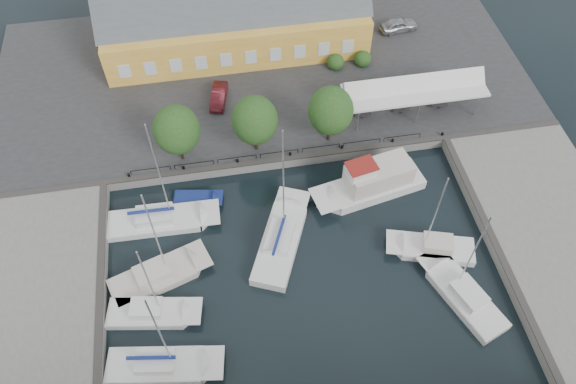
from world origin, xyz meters
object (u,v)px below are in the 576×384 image
object	(u,v)px
warehouse	(229,16)
east_boat_b	(432,249)
trawler	(372,184)
west_boat_b	(158,277)
center_sailboat	(281,240)
east_boat_c	(463,296)
west_boat_a	(161,221)
launch_nw	(197,200)
car_red	(219,96)
west_boat_d	(162,366)
car_silver	(399,25)
tent_canopy	(415,90)
west_boat_c	(153,314)

from	to	relation	value
warehouse	east_boat_b	world-z (taller)	warehouse
trawler	west_boat_b	size ratio (longest dim) A/B	0.95
center_sailboat	trawler	distance (m)	10.03
east_boat_c	west_boat_a	xyz separation A→B (m)	(-23.61, 11.45, 0.01)
east_boat_c	west_boat_a	world-z (taller)	west_boat_a
trawler	launch_nw	world-z (taller)	trawler
center_sailboat	trawler	size ratio (longest dim) A/B	1.24
car_red	west_boat_d	distance (m)	27.51
trawler	launch_nw	xyz separation A→B (m)	(-15.87, 1.54, -0.93)
car_silver	west_boat_b	world-z (taller)	west_boat_b
trawler	east_boat_c	bearing A→B (deg)	-69.35
car_silver	center_sailboat	bearing A→B (deg)	137.66
trawler	west_boat_d	xyz separation A→B (m)	(-19.56, -13.43, -0.75)
tent_canopy	launch_nw	distance (m)	23.45
west_boat_d	east_boat_b	bearing A→B (deg)	15.29
east_boat_c	west_boat_d	bearing A→B (deg)	-176.06
tent_canopy	car_silver	distance (m)	13.14
car_red	center_sailboat	bearing A→B (deg)	-65.21
west_boat_c	launch_nw	size ratio (longest dim) A/B	2.17
center_sailboat	east_boat_b	distance (m)	12.88
tent_canopy	car_silver	xyz separation A→B (m)	(2.52, 12.75, -1.95)
west_boat_b	car_red	bearing A→B (deg)	69.85
car_red	east_boat_b	xyz separation A→B (m)	(16.06, -20.31, -1.41)
west_boat_c	car_silver	bearing A→B (deg)	46.39
car_silver	warehouse	bearing A→B (deg)	79.42
west_boat_c	west_boat_d	bearing A→B (deg)	-82.05
tent_canopy	west_boat_b	bearing A→B (deg)	-150.94
car_red	launch_nw	bearing A→B (deg)	-92.30
center_sailboat	west_boat_d	distance (m)	13.97
east_boat_c	west_boat_b	distance (m)	24.76
west_boat_c	center_sailboat	bearing A→B (deg)	24.01
east_boat_b	launch_nw	world-z (taller)	east_boat_b
east_boat_b	west_boat_d	world-z (taller)	west_boat_d
east_boat_c	tent_canopy	bearing A→B (deg)	84.95
west_boat_d	warehouse	bearing A→B (deg)	75.60
west_boat_d	tent_canopy	bearing A→B (deg)	40.39
tent_canopy	west_boat_c	distance (m)	31.91
west_boat_a	west_boat_b	bearing A→B (deg)	-94.50
warehouse	center_sailboat	size ratio (longest dim) A/B	2.11
car_red	east_boat_c	size ratio (longest dim) A/B	0.37
trawler	car_red	bearing A→B (deg)	133.82
car_silver	west_boat_c	distance (m)	41.95
center_sailboat	east_boat_b	size ratio (longest dim) A/B	1.30
west_boat_c	launch_nw	world-z (taller)	west_boat_c
center_sailboat	west_boat_c	size ratio (longest dim) A/B	1.32
car_red	launch_nw	xyz separation A→B (m)	(-3.24, -11.62, -1.58)
launch_nw	warehouse	bearing A→B (deg)	75.20
east_boat_c	west_boat_b	xyz separation A→B (m)	(-24.04, 5.93, 0.00)
west_boat_b	trawler	bearing A→B (deg)	16.60
center_sailboat	west_boat_a	distance (m)	10.78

